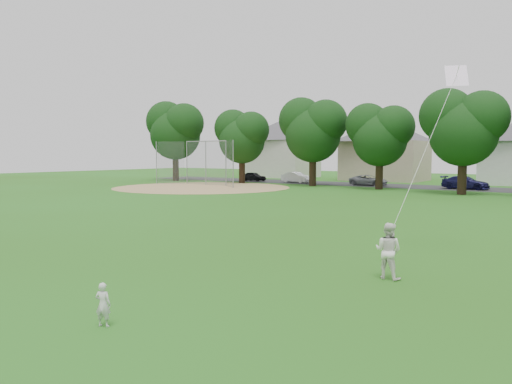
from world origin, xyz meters
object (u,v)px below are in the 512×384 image
Objects in this scene: older_boy at (388,251)px; baseball_backstop at (203,163)px; kite at (426,149)px; toddler at (103,305)px.

older_boy is 0.14× the size of baseball_backstop.
older_boy is 0.23× the size of kite.
older_boy is 3.62m from kite.
kite is (0.25, 2.27, 2.81)m from older_boy.
older_boy is at bearing -137.57° from toddler.
toddler is 10.38m from kite.
baseball_backstop is (-32.00, 27.88, 1.64)m from older_boy.
kite is 41.20m from baseball_backstop.
baseball_backstop is (-32.25, 25.60, -1.17)m from kite.
kite is at bearing -92.73° from older_boy.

